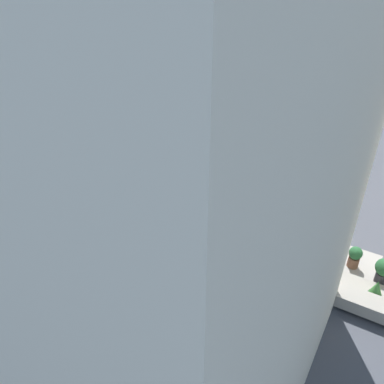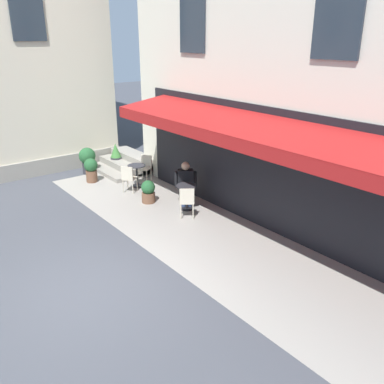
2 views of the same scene
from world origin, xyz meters
name	(u,v)px [view 1 (image 1 of 2)]	position (x,y,z in m)	size (l,w,h in m)	color
ground_plane	(232,184)	(0.00, 0.00, 0.00)	(70.00, 70.00, 0.00)	#42444C
sidewalk_cafe_terrace	(133,199)	(-3.25, -3.40, 0.00)	(20.50, 3.20, 0.01)	gray
back_alley_steps	(358,297)	(6.60, -4.59, 0.24)	(2.40, 1.75, 0.60)	gray
cafe_table_near_entrance	(28,146)	(-10.66, -2.74, 0.49)	(0.60, 0.60, 0.75)	black
cafe_chair_cream_back_row	(38,141)	(-10.52, -2.12, 0.55)	(0.48, 0.48, 0.91)	beige
cafe_chair_cream_corner_right	(15,147)	(-11.02, -3.26, 0.55)	(0.56, 0.56, 0.91)	beige
cafe_table_mid_terrace	(238,238)	(2.13, -4.08, 0.49)	(0.60, 0.60, 0.75)	black
cafe_chair_cream_by_window	(230,227)	(1.62, -3.70, 0.55)	(0.56, 0.56, 0.91)	beige
cafe_chair_cream_under_awning	(247,246)	(2.66, -4.42, 0.55)	(0.55, 0.55, 0.91)	beige
cafe_table_streetside	(308,259)	(4.74, -3.94, 0.49)	(0.60, 0.60, 0.75)	black
cafe_chair_cream_kerbside	(302,246)	(4.38, -3.42, 0.55)	(0.56, 0.56, 0.91)	beige
cafe_chair_cream_facing_street	(313,271)	(5.06, -4.48, 0.55)	(0.55, 0.55, 0.91)	beige
seated_patron_in_black	(244,240)	(2.48, -4.31, 0.70)	(0.65, 0.62, 1.31)	navy
seated_companion_in_olive	(34,140)	(-10.57, -2.33, 0.69)	(0.63, 0.58, 1.28)	navy
potted_plant_under_sign	(355,256)	(6.12, -2.91, 0.46)	(0.47, 0.47, 0.85)	brown
potted_plant_by_steps	(272,241)	(3.27, -3.46, 0.36)	(0.43, 0.43, 0.71)	brown
potted_plant_entrance_left	(384,270)	(7.11, -3.23, 0.56)	(0.61, 0.61, 0.97)	#2D2D33
potted_plant_mid_terrace	(375,293)	(7.03, -4.37, 0.47)	(0.42, 0.42, 0.97)	#2D2D33
parked_car_black	(295,138)	(1.37, 4.87, 0.71)	(4.34, 1.89, 1.33)	black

